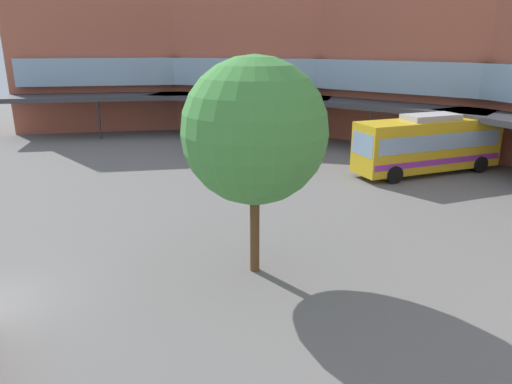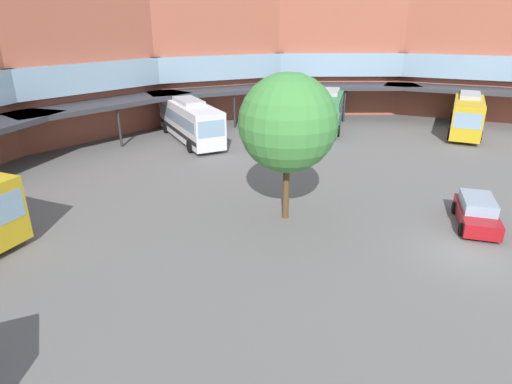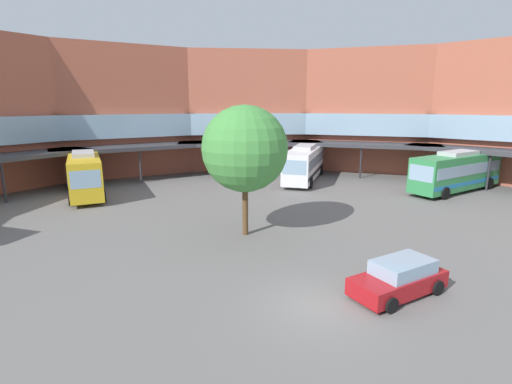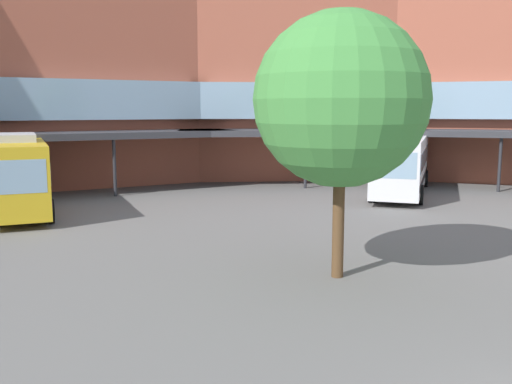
% 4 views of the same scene
% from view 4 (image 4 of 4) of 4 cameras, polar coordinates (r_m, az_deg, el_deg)
% --- Properties ---
extents(station_building, '(78.01, 44.82, 14.26)m').
position_cam_4_polar(station_building, '(28.20, -1.01, 11.86)').
color(station_building, '#AD5942').
rests_on(station_building, ground).
extents(bus_0, '(3.67, 10.42, 3.93)m').
position_cam_4_polar(bus_0, '(30.62, -22.71, 1.77)').
color(bus_0, gold).
rests_on(bus_0, ground).
extents(bus_3, '(8.57, 10.67, 3.80)m').
position_cam_4_polar(bus_3, '(35.58, 14.40, 2.88)').
color(bus_3, white).
rests_on(bus_3, ground).
extents(plaza_tree, '(5.22, 5.22, 8.02)m').
position_cam_4_polar(plaza_tree, '(17.19, 8.50, 9.11)').
color(plaza_tree, brown).
rests_on(plaza_tree, ground).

